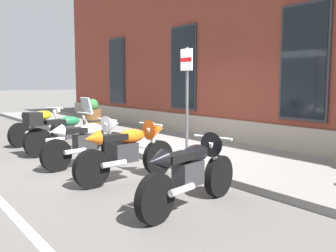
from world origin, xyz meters
name	(u,v)px	position (x,y,z in m)	size (l,w,h in m)	color
ground_plane	(139,158)	(0.00, 0.00, 0.00)	(140.00, 140.00, 0.00)	#565451
sidewalk	(190,149)	(0.00, 1.46, 0.06)	(27.01, 2.91, 0.13)	slate
brick_pub_facade	(316,17)	(0.00, 6.43, 3.67)	(21.01, 7.14, 7.35)	brown
motorcycle_yellow_naked	(42,126)	(-3.28, -1.08, 0.48)	(0.91, 1.91, 0.97)	black
motorcycle_green_touring	(62,131)	(-1.49, -1.18, 0.55)	(0.68, 2.04, 1.31)	black
motorcycle_white_sport	(90,139)	(0.03, -1.16, 0.54)	(0.65, 1.99, 0.98)	black
motorcycle_orange_sport	(131,148)	(1.53, -1.09, 0.56)	(0.62, 2.02, 1.02)	black
motorcycle_black_sport	(194,168)	(3.28, -1.13, 0.54)	(0.78, 2.00, 0.98)	black
parking_sign	(187,86)	(0.96, 0.59, 1.59)	(0.36, 0.07, 2.26)	#4C4C51
barrel_planter	(92,117)	(-4.18, 0.83, 0.57)	(0.62, 0.62, 1.02)	brown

